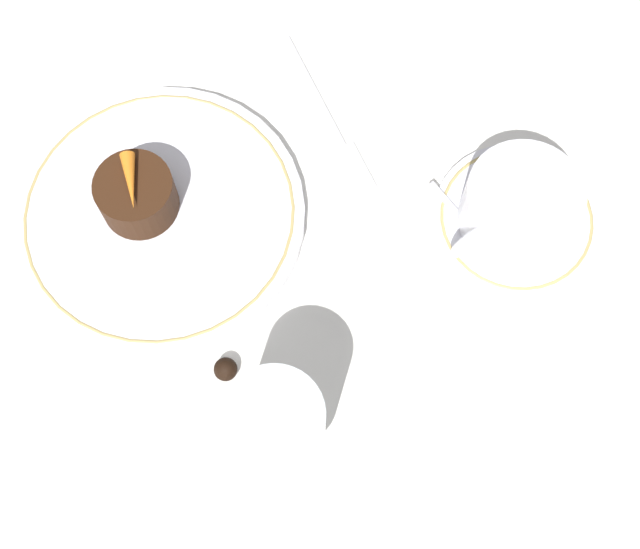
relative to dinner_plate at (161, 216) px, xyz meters
name	(u,v)px	position (x,y,z in m)	size (l,w,h in m)	color
ground_plane	(204,247)	(-0.01, 0.04, -0.01)	(3.00, 3.00, 0.00)	white
dinner_plate	(161,216)	(0.00, 0.00, 0.00)	(0.25, 0.25, 0.01)	white
saucer	(516,220)	(-0.25, 0.19, 0.00)	(0.14, 0.14, 0.01)	white
coffee_cup	(520,206)	(-0.24, 0.18, 0.03)	(0.12, 0.10, 0.06)	white
spoon	(480,240)	(-0.21, 0.18, 0.00)	(0.02, 0.11, 0.00)	silver
wine_glass	(276,425)	(0.03, 0.22, 0.07)	(0.07, 0.07, 0.12)	silver
fork	(334,130)	(-0.17, 0.02, -0.01)	(0.05, 0.18, 0.01)	silver
dessert_cake	(137,195)	(0.01, -0.02, 0.03)	(0.07, 0.07, 0.04)	#381E0F
carrot_garnish	(130,181)	(0.01, -0.02, 0.05)	(0.03, 0.05, 0.01)	orange
chocolate_truffle	(226,369)	(0.03, 0.15, 0.00)	(0.02, 0.02, 0.02)	black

